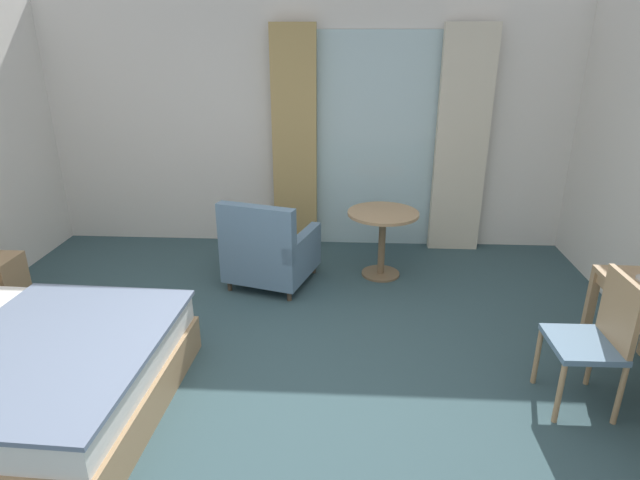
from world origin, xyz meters
name	(u,v)px	position (x,y,z in m)	size (l,w,h in m)	color
ground	(273,409)	(0.00, 0.00, -0.05)	(6.48, 6.66, 0.10)	#334C51
wall_back	(307,127)	(0.00, 3.07, 1.35)	(6.08, 0.12, 2.70)	silver
balcony_glass_door	(377,144)	(0.78, 2.99, 1.19)	(1.38, 0.02, 2.37)	silver
curtain_panel_left	(295,141)	(-0.13, 2.89, 1.22)	(0.49, 0.10, 2.44)	tan
curtain_panel_right	(462,143)	(1.69, 2.89, 1.22)	(0.56, 0.10, 2.44)	beige
bed	(1,372)	(-1.75, -0.14, 0.27)	(2.08, 1.75, 1.05)	tan
desk_chair	(597,335)	(2.09, 0.13, 0.53)	(0.42, 0.45, 0.93)	slate
armchair_by_window	(270,252)	(-0.28, 1.81, 0.34)	(0.93, 0.95, 0.89)	slate
round_cafe_table	(382,228)	(0.83, 2.09, 0.51)	(0.71, 0.71, 0.68)	tan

